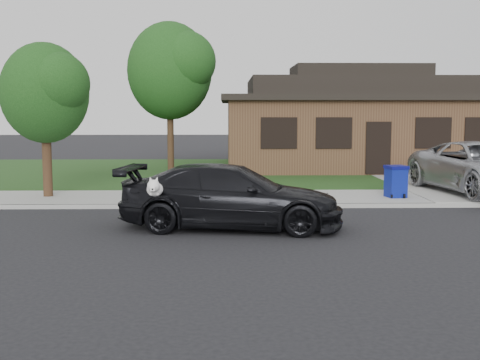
{
  "coord_description": "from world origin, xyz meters",
  "views": [
    {
      "loc": [
        -2.09,
        -12.97,
        2.63
      ],
      "look_at": [
        -1.78,
        0.7,
        1.1
      ],
      "focal_mm": 45.0,
      "sensor_mm": 36.0,
      "label": 1
    }
  ],
  "objects": [
    {
      "name": "sidewalk",
      "position": [
        0.0,
        5.0,
        0.06
      ],
      "size": [
        60.0,
        3.0,
        0.12
      ],
      "primitive_type": "cube",
      "color": "gray",
      "rests_on": "ground"
    },
    {
      "name": "lawn",
      "position": [
        0.0,
        13.0,
        0.07
      ],
      "size": [
        60.0,
        13.0,
        0.13
      ],
      "primitive_type": "cube",
      "color": "#193814",
      "rests_on": "ground"
    },
    {
      "name": "tree_0",
      "position": [
        -4.34,
        12.88,
        4.48
      ],
      "size": [
        3.78,
        3.6,
        6.34
      ],
      "color": "#332114",
      "rests_on": "ground"
    },
    {
      "name": "curb",
      "position": [
        0.0,
        3.5,
        0.06
      ],
      "size": [
        60.0,
        0.12,
        0.12
      ],
      "primitive_type": "cube",
      "color": "gray",
      "rests_on": "ground"
    },
    {
      "name": "driveway",
      "position": [
        6.0,
        10.0,
        0.07
      ],
      "size": [
        4.5,
        13.0,
        0.14
      ],
      "primitive_type": "cube",
      "color": "gray",
      "rests_on": "ground"
    },
    {
      "name": "ground",
      "position": [
        0.0,
        0.0,
        0.0
      ],
      "size": [
        120.0,
        120.0,
        0.0
      ],
      "primitive_type": "plane",
      "color": "black",
      "rests_on": "ground"
    },
    {
      "name": "sedan",
      "position": [
        -1.99,
        0.6,
        0.73
      ],
      "size": [
        5.27,
        2.73,
        1.46
      ],
      "rotation": [
        0.0,
        0.0,
        1.44
      ],
      "color": "black",
      "rests_on": "ground"
    },
    {
      "name": "house",
      "position": [
        4.0,
        15.0,
        2.13
      ],
      "size": [
        12.6,
        8.6,
        4.65
      ],
      "color": "#422B1C",
      "rests_on": "ground"
    },
    {
      "name": "recycling_bin",
      "position": [
        2.97,
        4.74,
        0.6
      ],
      "size": [
        0.67,
        0.67,
        0.95
      ],
      "rotation": [
        0.0,
        0.0,
        0.2
      ],
      "color": "navy",
      "rests_on": "sidewalk"
    },
    {
      "name": "tree_2",
      "position": [
        -7.38,
        5.11,
        3.27
      ],
      "size": [
        2.73,
        2.6,
        4.59
      ],
      "color": "#332114",
      "rests_on": "ground"
    }
  ]
}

